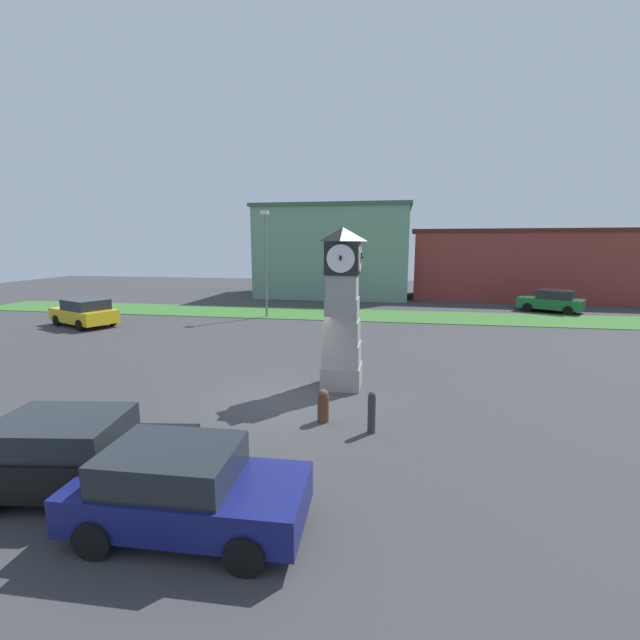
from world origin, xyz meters
TOP-DOWN VIEW (x-y plane):
  - ground_plane at (0.00, 0.00)m, footprint 89.53×89.53m
  - clock_tower at (1.55, 1.65)m, footprint 1.38×1.46m
  - bollard_near_tower at (2.75, -1.86)m, footprint 0.21×0.21m
  - bollard_mid_row at (1.40, -1.38)m, footprint 0.32×0.32m
  - car_near_tower at (-2.87, -5.50)m, footprint 4.47×2.51m
  - car_by_building at (-0.17, -6.22)m, footprint 4.00×2.02m
  - car_far_lot at (14.39, 20.19)m, footprint 4.56×3.72m
  - car_end_of_row at (-14.80, 9.89)m, footprint 4.75×3.59m
  - street_lamp_near_road at (-5.05, 14.68)m, footprint 0.50×0.24m
  - warehouse_blue_far at (-2.26, 28.14)m, footprint 13.84×10.12m
  - storefront_low_left at (15.04, 27.43)m, footprint 20.85×7.29m
  - grass_verge_far at (-0.40, 16.41)m, footprint 53.72×4.86m

SIDE VIEW (x-z plane):
  - ground_plane at x=0.00m, z-range 0.00..0.00m
  - grass_verge_far at x=-0.40m, z-range 0.00..0.04m
  - bollard_mid_row at x=1.40m, z-range 0.00..0.93m
  - bollard_near_tower at x=2.75m, z-range 0.01..1.13m
  - car_by_building at x=-0.17m, z-range 0.01..1.50m
  - car_near_tower at x=-2.87m, z-range 0.02..1.55m
  - car_far_lot at x=14.39m, z-range 0.01..1.60m
  - car_end_of_row at x=-14.80m, z-range 0.01..1.62m
  - clock_tower at x=1.55m, z-range -0.17..5.21m
  - storefront_low_left at x=15.04m, z-range 0.01..6.03m
  - street_lamp_near_road at x=-5.05m, z-range 0.50..7.41m
  - warehouse_blue_far at x=-2.26m, z-range 0.01..8.21m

